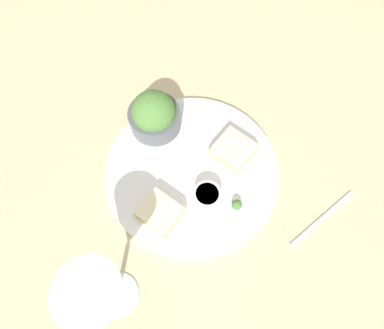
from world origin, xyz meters
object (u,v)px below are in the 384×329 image
cheese_toast_far (160,212)px  wine_glass (98,294)px  sauce_ramekin (207,195)px  cheese_toast_near (234,149)px  fork (323,218)px  salad_bowl (154,115)px

cheese_toast_far → wine_glass: wine_glass is taller
sauce_ramekin → wine_glass: bearing=68.9°
cheese_toast_near → fork: size_ratio=0.63×
salad_bowl → cheese_toast_near: bearing=179.1°
sauce_ramekin → salad_bowl: bearing=-36.0°
wine_glass → fork: bearing=-139.1°
sauce_ramekin → cheese_toast_far: 0.10m
cheese_toast_far → sauce_ramekin: bearing=-138.7°
cheese_toast_far → wine_glass: 0.19m
wine_glass → cheese_toast_near: bearing=-106.9°
cheese_toast_near → salad_bowl: bearing=-0.9°
salad_bowl → wine_glass: bearing=102.6°
salad_bowl → cheese_toast_far: size_ratio=1.25×
cheese_toast_far → fork: cheese_toast_far is taller
cheese_toast_near → fork: cheese_toast_near is taller
cheese_toast_near → wine_glass: 0.37m
sauce_ramekin → wine_glass: 0.26m
wine_glass → fork: wine_glass is taller
salad_bowl → wine_glass: size_ratio=0.63×
salad_bowl → wine_glass: (-0.08, 0.34, 0.07)m
salad_bowl → fork: bearing=169.7°
sauce_ramekin → cheese_toast_near: 0.12m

